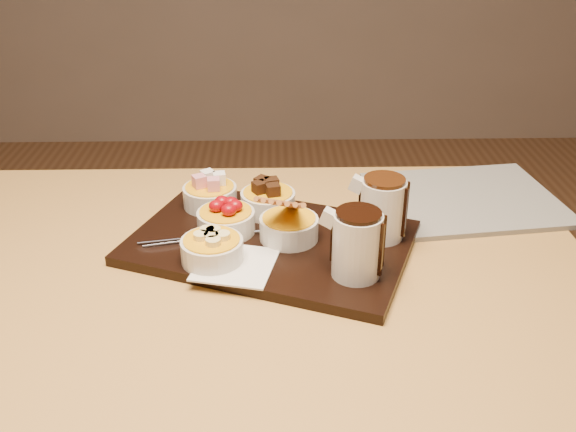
{
  "coord_description": "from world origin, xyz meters",
  "views": [
    {
      "loc": [
        0.07,
        -0.89,
        1.31
      ],
      "look_at": [
        0.09,
        0.06,
        0.81
      ],
      "focal_mm": 40.0,
      "sensor_mm": 36.0,
      "label": 1
    }
  ],
  "objects_px": {
    "dining_table": "(234,316)",
    "bowl_strawberries": "(226,222)",
    "serving_board": "(271,242)",
    "pitcher_dark_chocolate": "(357,246)",
    "pitcher_milk_chocolate": "(382,210)",
    "newspaper": "(464,199)"
  },
  "relations": [
    {
      "from": "serving_board",
      "to": "bowl_strawberries",
      "type": "bearing_deg",
      "value": -176.42
    },
    {
      "from": "pitcher_dark_chocolate",
      "to": "newspaper",
      "type": "bearing_deg",
      "value": 70.23
    },
    {
      "from": "serving_board",
      "to": "bowl_strawberries",
      "type": "height_order",
      "value": "bowl_strawberries"
    },
    {
      "from": "pitcher_milk_chocolate",
      "to": "newspaper",
      "type": "bearing_deg",
      "value": 62.35
    },
    {
      "from": "serving_board",
      "to": "pitcher_dark_chocolate",
      "type": "relative_size",
      "value": 4.46
    },
    {
      "from": "dining_table",
      "to": "serving_board",
      "type": "distance_m",
      "value": 0.14
    },
    {
      "from": "dining_table",
      "to": "bowl_strawberries",
      "type": "relative_size",
      "value": 12.0
    },
    {
      "from": "dining_table",
      "to": "bowl_strawberries",
      "type": "distance_m",
      "value": 0.16
    },
    {
      "from": "dining_table",
      "to": "newspaper",
      "type": "distance_m",
      "value": 0.51
    },
    {
      "from": "serving_board",
      "to": "pitcher_milk_chocolate",
      "type": "height_order",
      "value": "pitcher_milk_chocolate"
    },
    {
      "from": "pitcher_dark_chocolate",
      "to": "serving_board",
      "type": "bearing_deg",
      "value": 160.02
    },
    {
      "from": "bowl_strawberries",
      "to": "pitcher_dark_chocolate",
      "type": "xyz_separation_m",
      "value": [
        0.21,
        -0.14,
        0.03
      ]
    },
    {
      "from": "dining_table",
      "to": "pitcher_milk_chocolate",
      "type": "relative_size",
      "value": 11.62
    },
    {
      "from": "serving_board",
      "to": "pitcher_milk_chocolate",
      "type": "bearing_deg",
      "value": 21.8
    },
    {
      "from": "bowl_strawberries",
      "to": "dining_table",
      "type": "bearing_deg",
      "value": -81.9
    },
    {
      "from": "newspaper",
      "to": "pitcher_dark_chocolate",
      "type": "bearing_deg",
      "value": -138.46
    },
    {
      "from": "serving_board",
      "to": "bowl_strawberries",
      "type": "relative_size",
      "value": 4.6
    },
    {
      "from": "pitcher_milk_chocolate",
      "to": "serving_board",
      "type": "bearing_deg",
      "value": -158.2
    },
    {
      "from": "dining_table",
      "to": "pitcher_dark_chocolate",
      "type": "height_order",
      "value": "pitcher_dark_chocolate"
    },
    {
      "from": "dining_table",
      "to": "pitcher_milk_chocolate",
      "type": "height_order",
      "value": "pitcher_milk_chocolate"
    },
    {
      "from": "dining_table",
      "to": "newspaper",
      "type": "xyz_separation_m",
      "value": [
        0.44,
        0.23,
        0.1
      ]
    },
    {
      "from": "bowl_strawberries",
      "to": "pitcher_dark_chocolate",
      "type": "bearing_deg",
      "value": -34.04
    }
  ]
}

